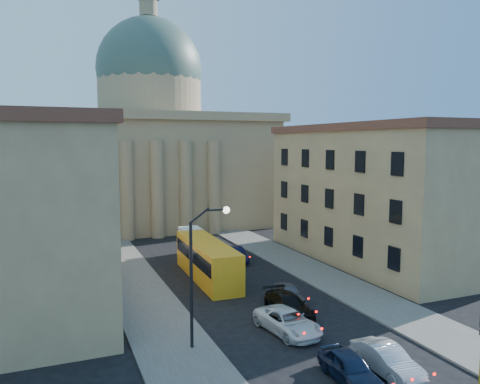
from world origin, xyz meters
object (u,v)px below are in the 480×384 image
Objects in this scene: car_right_near at (387,360)px; car_left_near at (350,368)px; street_lamp at (199,265)px; city_bus at (207,259)px; box_truck at (194,245)px.

car_left_near is at bearing 179.73° from car_right_near.
street_lamp reaches higher than car_right_near.
street_lamp is at bearing -108.57° from city_bus.
car_right_near is 29.18m from box_truck.
car_left_near is 0.97× the size of car_right_near.
car_right_near is at bearing 4.02° from car_left_near.
car_left_near is at bearing -48.61° from street_lamp.
box_truck is at bearing 83.79° from city_bus.
street_lamp is at bearing 140.63° from car_right_near.
box_truck is at bearing 94.53° from car_right_near.
box_truck reaches higher than car_right_near.
street_lamp is at bearing 135.41° from car_left_near.
box_truck is at bearing 74.38° from street_lamp.
city_bus is 2.15× the size of box_truck.
street_lamp is 10.36m from car_left_near.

